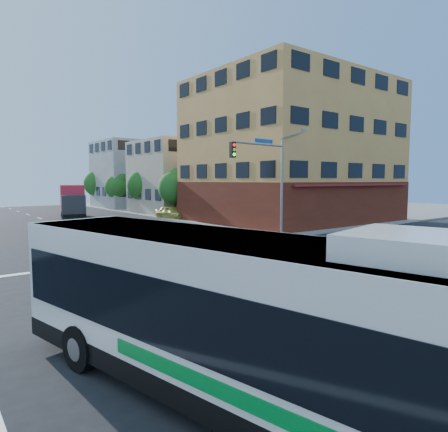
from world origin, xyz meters
TOP-DOWN VIEW (x-y plane):
  - ground at (0.00, 0.00)m, footprint 120.00×120.00m
  - sidewalk_ne at (35.00, 35.00)m, footprint 50.00×50.00m
  - corner_building_ne at (19.99, 18.48)m, footprint 18.10×15.44m
  - building_east_near at (16.98, 33.98)m, footprint 12.06×10.06m
  - building_east_far at (16.98, 47.98)m, footprint 12.06×10.06m
  - signal_mast_ne at (9.08, 10.62)m, footprint 7.91×1.13m
  - street_tree_a at (11.90, 27.92)m, footprint 3.60×3.60m
  - street_tree_b at (11.90, 35.92)m, footprint 3.80×3.80m
  - street_tree_c at (11.90, 43.92)m, footprint 3.40×3.40m
  - street_tree_d at (11.90, 51.92)m, footprint 4.00×4.00m
  - transit_bus at (-5.66, -4.64)m, footprint 5.02×12.00m
  - box_truck at (3.08, 35.35)m, footprint 4.24×8.39m
  - parked_car at (11.04, 27.30)m, footprint 2.32×4.43m

SIDE VIEW (x-z plane):
  - ground at x=0.00m, z-range 0.00..0.00m
  - sidewalk_ne at x=35.00m, z-range 0.00..0.15m
  - parked_car at x=11.04m, z-range 0.00..1.44m
  - transit_bus at x=-5.66m, z-range -0.04..3.44m
  - box_truck at x=3.08m, z-range -0.05..3.58m
  - street_tree_c at x=11.90m, z-range 0.82..6.11m
  - street_tree_a at x=11.90m, z-range 0.83..6.35m
  - street_tree_b at x=11.90m, z-range 0.85..6.65m
  - street_tree_d at x=11.90m, z-range 0.87..6.90m
  - building_east_near at x=16.98m, z-range 0.01..9.01m
  - signal_mast_ne at x=9.08m, z-range 0.95..9.02m
  - building_east_far at x=16.98m, z-range 0.01..10.01m
  - corner_building_ne at x=19.99m, z-range -1.11..12.89m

